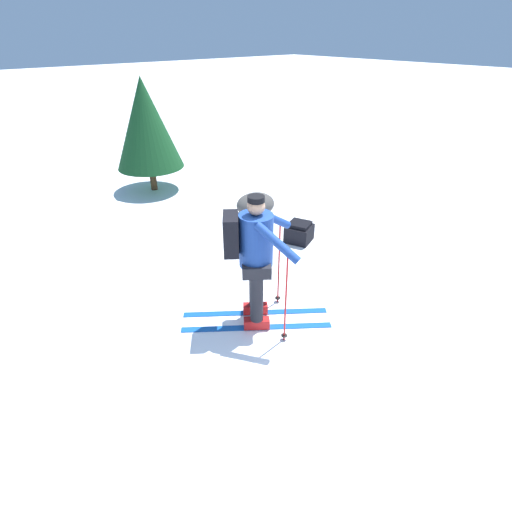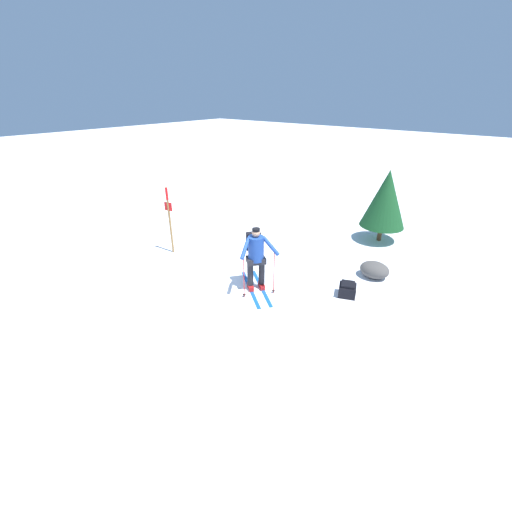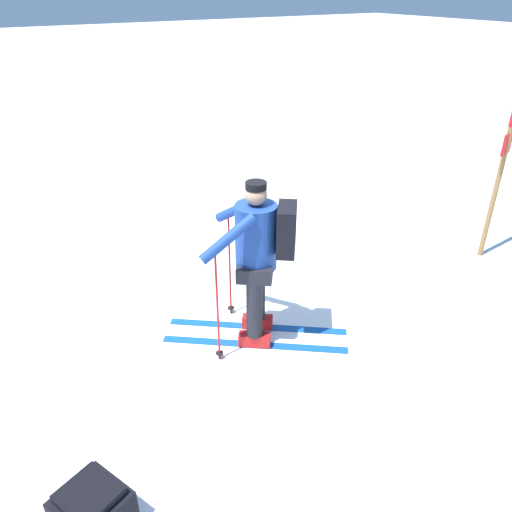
# 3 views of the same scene
# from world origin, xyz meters

# --- Properties ---
(ground_plane) EXTENTS (80.00, 80.00, 0.00)m
(ground_plane) POSITION_xyz_m (0.00, 0.00, 0.00)
(ground_plane) COLOR white
(skier) EXTENTS (1.64, 1.37, 1.60)m
(skier) POSITION_xyz_m (0.15, -0.57, 0.93)
(skier) COLOR #144C9E
(skier) RESTS_ON ground_plane
(dropped_backpack) EXTENTS (0.52, 0.52, 0.33)m
(dropped_backpack) POSITION_xyz_m (-1.75, -1.69, 0.16)
(dropped_backpack) COLOR black
(dropped_backpack) RESTS_ON ground_plane
(trail_marker) EXTENTS (0.24, 0.09, 1.99)m
(trail_marker) POSITION_xyz_m (3.42, -0.64, 1.19)
(trail_marker) COLOR olive
(trail_marker) RESTS_ON ground_plane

